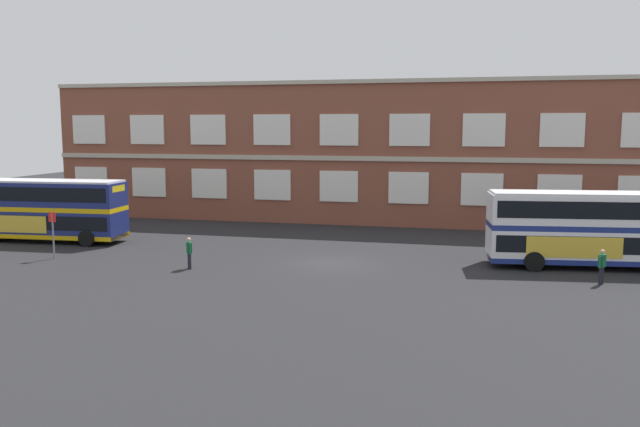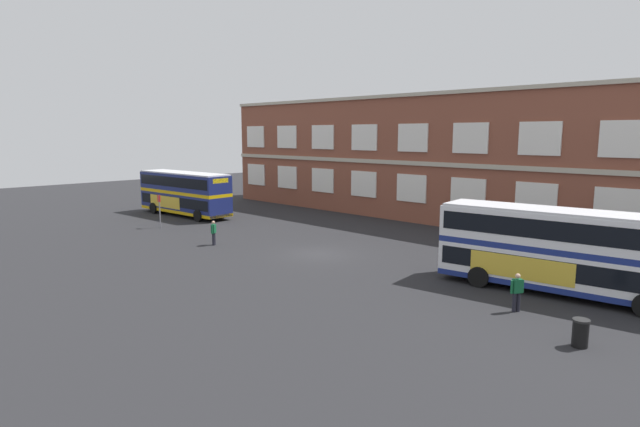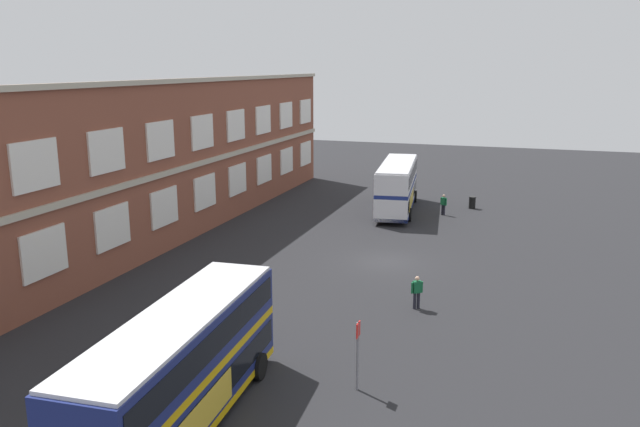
{
  "view_description": "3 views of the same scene",
  "coord_description": "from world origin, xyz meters",
  "px_view_note": "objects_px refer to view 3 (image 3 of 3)",
  "views": [
    {
      "loc": [
        7.75,
        -34.61,
        7.52
      ],
      "look_at": [
        -1.21,
        2.3,
        2.46
      ],
      "focal_mm": 36.61,
      "sensor_mm": 36.0,
      "label": 1
    },
    {
      "loc": [
        22.54,
        -22.76,
        7.61
      ],
      "look_at": [
        -2.8,
        3.0,
        1.99
      ],
      "focal_mm": 28.79,
      "sensor_mm": 36.0,
      "label": 2
    },
    {
      "loc": [
        -36.54,
        -8.0,
        11.87
      ],
      "look_at": [
        -0.66,
        4.07,
        2.91
      ],
      "focal_mm": 35.32,
      "sensor_mm": 36.0,
      "label": 3
    }
  ],
  "objects_px": {
    "station_litter_bin": "(472,202)",
    "double_decker_near": "(181,369)",
    "waiting_passenger": "(417,291)",
    "bus_stand_flag": "(358,349)",
    "double_decker_middle": "(397,186)",
    "second_passenger": "(443,204)"
  },
  "relations": [
    {
      "from": "station_litter_bin",
      "to": "double_decker_near",
      "type": "bearing_deg",
      "value": 170.77
    },
    {
      "from": "waiting_passenger",
      "to": "bus_stand_flag",
      "type": "relative_size",
      "value": 0.63
    },
    {
      "from": "bus_stand_flag",
      "to": "double_decker_middle",
      "type": "bearing_deg",
      "value": 9.03
    },
    {
      "from": "second_passenger",
      "to": "double_decker_middle",
      "type": "bearing_deg",
      "value": 86.85
    },
    {
      "from": "second_passenger",
      "to": "double_decker_near",
      "type": "bearing_deg",
      "value": 173.21
    },
    {
      "from": "waiting_passenger",
      "to": "station_litter_bin",
      "type": "bearing_deg",
      "value": -1.15
    },
    {
      "from": "double_decker_middle",
      "to": "station_litter_bin",
      "type": "xyz_separation_m",
      "value": [
        3.02,
        -5.87,
        -1.63
      ]
    },
    {
      "from": "double_decker_middle",
      "to": "second_passenger",
      "type": "bearing_deg",
      "value": -93.15
    },
    {
      "from": "double_decker_near",
      "to": "bus_stand_flag",
      "type": "height_order",
      "value": "double_decker_near"
    },
    {
      "from": "second_passenger",
      "to": "bus_stand_flag",
      "type": "xyz_separation_m",
      "value": [
        -29.44,
        -0.83,
        0.7
      ]
    },
    {
      "from": "double_decker_near",
      "to": "waiting_passenger",
      "type": "distance_m",
      "value": 14.2
    },
    {
      "from": "double_decker_near",
      "to": "station_litter_bin",
      "type": "distance_m",
      "value": 37.5
    },
    {
      "from": "waiting_passenger",
      "to": "bus_stand_flag",
      "type": "bearing_deg",
      "value": 175.56
    },
    {
      "from": "double_decker_middle",
      "to": "station_litter_bin",
      "type": "bearing_deg",
      "value": -62.77
    },
    {
      "from": "second_passenger",
      "to": "station_litter_bin",
      "type": "bearing_deg",
      "value": -31.62
    },
    {
      "from": "station_litter_bin",
      "to": "second_passenger",
      "type": "bearing_deg",
      "value": 148.38
    },
    {
      "from": "bus_stand_flag",
      "to": "station_litter_bin",
      "type": "height_order",
      "value": "bus_stand_flag"
    },
    {
      "from": "double_decker_near",
      "to": "station_litter_bin",
      "type": "height_order",
      "value": "double_decker_near"
    },
    {
      "from": "double_decker_near",
      "to": "bus_stand_flag",
      "type": "distance_m",
      "value": 6.5
    },
    {
      "from": "double_decker_middle",
      "to": "bus_stand_flag",
      "type": "relative_size",
      "value": 4.16
    },
    {
      "from": "bus_stand_flag",
      "to": "double_decker_near",
      "type": "bearing_deg",
      "value": 131.55
    },
    {
      "from": "double_decker_near",
      "to": "second_passenger",
      "type": "height_order",
      "value": "double_decker_near"
    }
  ]
}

